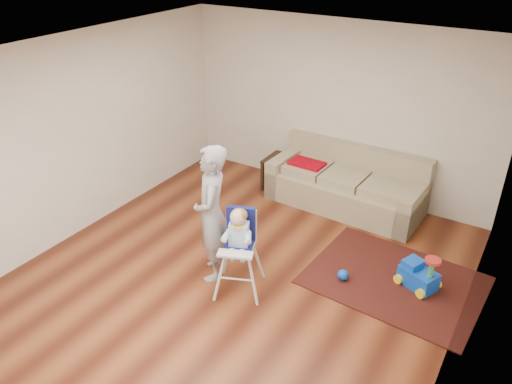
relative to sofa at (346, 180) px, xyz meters
The scene contains 9 objects.
ground 2.38m from the sofa, 100.30° to the right, with size 5.50×5.50×0.00m, color #441B0F.
room_envelope 2.32m from the sofa, 103.25° to the right, with size 5.04×5.52×2.72m.
sofa is the anchor object (origin of this frame).
side_table 1.12m from the sofa, behind, with size 0.52×0.52×0.52m, color black, non-canonical shape.
area_rug 1.92m from the sofa, 47.70° to the right, with size 2.02×1.52×0.02m, color black.
ride_on_toy 2.05m from the sofa, 41.53° to the right, with size 0.43×0.31×0.48m, color blue, non-canonical shape.
toy_ball 1.89m from the sofa, 67.29° to the right, with size 0.14×0.14×0.14m, color blue.
high_chair 2.52m from the sofa, 96.28° to the right, with size 0.67×0.67×1.11m.
adult 2.55m from the sofa, 106.29° to the right, with size 0.63×0.41×1.72m, color gray.
Camera 1 is at (2.78, -4.11, 3.88)m, focal length 35.00 mm.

